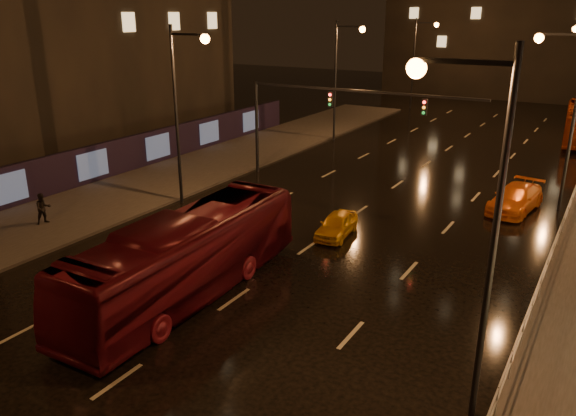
% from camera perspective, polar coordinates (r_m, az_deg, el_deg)
% --- Properties ---
extents(ground, '(140.00, 140.00, 0.00)m').
position_cam_1_polar(ground, '(35.39, 9.92, 1.56)').
color(ground, black).
rests_on(ground, ground).
extents(sidewalk_left, '(7.00, 70.00, 0.15)m').
position_cam_1_polar(sidewalk_left, '(38.21, -12.19, 2.85)').
color(sidewalk_left, '#38332D').
rests_on(sidewalk_left, ground).
extents(hoarding_left, '(0.30, 46.00, 2.50)m').
position_cam_1_polar(hoarding_left, '(38.56, -19.40, 4.14)').
color(hoarding_left, black).
rests_on(hoarding_left, ground).
extents(traffic_signal, '(15.31, 0.32, 6.20)m').
position_cam_1_polar(traffic_signal, '(36.32, 2.81, 9.97)').
color(traffic_signal, black).
rests_on(traffic_signal, ground).
extents(streetlight_right, '(2.64, 0.50, 10.00)m').
position_cam_1_polar(streetlight_right, '(14.54, 18.13, 1.69)').
color(streetlight_right, black).
rests_on(streetlight_right, ground).
extents(railing_right, '(0.05, 56.00, 1.00)m').
position_cam_1_polar(railing_right, '(31.22, 26.29, -0.89)').
color(railing_right, '#99999E').
rests_on(railing_right, sidewalk_right).
extents(bus_red, '(3.18, 12.02, 3.33)m').
position_cam_1_polar(bus_red, '(22.13, -10.19, -4.85)').
color(bus_red, '#500B14').
rests_on(bus_red, ground).
extents(taxi_near, '(1.75, 3.57, 1.17)m').
position_cam_1_polar(taxi_near, '(28.04, 4.96, -1.71)').
color(taxi_near, orange).
rests_on(taxi_near, ground).
extents(taxi_far, '(2.68, 5.19, 1.44)m').
position_cam_1_polar(taxi_far, '(33.94, 22.11, 0.90)').
color(taxi_far, orange).
rests_on(taxi_far, ground).
extents(pedestrian_b, '(0.82, 0.94, 1.63)m').
position_cam_1_polar(pedestrian_b, '(31.77, -23.62, -0.04)').
color(pedestrian_b, black).
rests_on(pedestrian_b, sidewalk_left).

